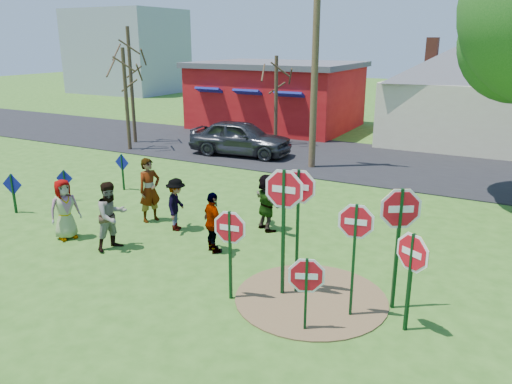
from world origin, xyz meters
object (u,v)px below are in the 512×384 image
(stop_sign_a, at_px, (230,235))
(person_b, at_px, (150,190))
(stop_sign_c, at_px, (355,235))
(stop_sign_b, at_px, (298,200))
(person_a, at_px, (65,209))
(utility_pole, at_px, (315,52))
(suv, at_px, (241,138))
(stop_sign_d, at_px, (400,219))

(stop_sign_a, height_order, person_b, stop_sign_a)
(stop_sign_a, xyz_separation_m, stop_sign_c, (2.43, 0.52, 0.30))
(stop_sign_b, height_order, person_a, stop_sign_b)
(stop_sign_a, bearing_deg, person_a, 164.81)
(stop_sign_a, distance_m, utility_pole, 11.95)
(stop_sign_b, xyz_separation_m, utility_pole, (-3.79, 10.26, 2.62))
(stop_sign_a, relative_size, utility_pole, 0.23)
(suv, relative_size, utility_pole, 0.53)
(stop_sign_d, distance_m, utility_pole, 11.84)
(stop_sign_c, distance_m, stop_sign_d, 0.98)
(stop_sign_b, bearing_deg, person_a, 173.96)
(stop_sign_d, xyz_separation_m, suv, (-9.57, 10.52, -1.07))
(stop_sign_a, xyz_separation_m, suv, (-6.48, 11.74, -0.57))
(stop_sign_d, bearing_deg, stop_sign_b, 158.18)
(person_a, distance_m, utility_pole, 11.51)
(stop_sign_b, distance_m, person_b, 6.05)
(stop_sign_d, distance_m, suv, 14.26)
(stop_sign_c, xyz_separation_m, suv, (-8.91, 11.22, -0.87))
(stop_sign_a, distance_m, person_a, 5.73)
(suv, xyz_separation_m, utility_pole, (3.79, -0.57, 3.86))
(stop_sign_c, distance_m, person_a, 8.14)
(stop_sign_a, distance_m, suv, 13.42)
(stop_sign_b, height_order, person_b, stop_sign_b)
(stop_sign_d, xyz_separation_m, utility_pole, (-5.78, 9.95, 2.79))
(stop_sign_b, xyz_separation_m, suv, (-7.57, 10.84, -1.24))
(stop_sign_c, bearing_deg, stop_sign_d, 37.76)
(person_a, distance_m, person_b, 2.44)
(stop_sign_d, relative_size, person_a, 1.61)
(stop_sign_a, xyz_separation_m, stop_sign_b, (1.10, 0.90, 0.67))
(stop_sign_a, relative_size, stop_sign_b, 0.72)
(stop_sign_c, height_order, person_a, stop_sign_c)
(stop_sign_b, xyz_separation_m, person_a, (-6.75, -0.16, -1.26))
(person_a, bearing_deg, person_b, -7.43)
(stop_sign_c, distance_m, person_b, 7.38)
(stop_sign_b, bearing_deg, stop_sign_c, -23.51)
(stop_sign_a, bearing_deg, stop_sign_c, 4.34)
(suv, height_order, utility_pole, utility_pole)
(stop_sign_a, relative_size, stop_sign_c, 0.85)
(utility_pole, bearing_deg, person_b, -102.41)
(stop_sign_b, xyz_separation_m, stop_sign_c, (1.34, -0.39, -0.37))
(stop_sign_c, bearing_deg, stop_sign_a, -177.08)
(person_a, xyz_separation_m, person_b, (1.15, 2.15, 0.13))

